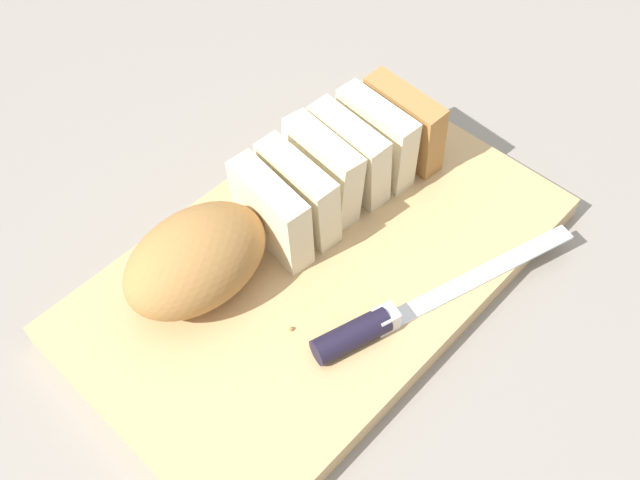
# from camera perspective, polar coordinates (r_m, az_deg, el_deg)

# --- Properties ---
(ground_plane) EXTENTS (3.00, 3.00, 0.00)m
(ground_plane) POSITION_cam_1_polar(r_m,az_deg,el_deg) (0.70, 0.00, -2.78)
(ground_plane) COLOR gray
(cutting_board) EXTENTS (0.47, 0.29, 0.03)m
(cutting_board) POSITION_cam_1_polar(r_m,az_deg,el_deg) (0.69, 0.00, -2.17)
(cutting_board) COLOR tan
(cutting_board) RESTS_ON ground_plane
(bread_loaf) EXTENTS (0.34, 0.11, 0.08)m
(bread_loaf) POSITION_cam_1_polar(r_m,az_deg,el_deg) (0.66, -3.55, 2.60)
(bread_loaf) COLOR #A8753D
(bread_loaf) RESTS_ON cutting_board
(bread_knife) EXTENTS (0.27, 0.09, 0.02)m
(bread_knife) POSITION_cam_1_polar(r_m,az_deg,el_deg) (0.63, 4.86, -6.39)
(bread_knife) COLOR silver
(bread_knife) RESTS_ON cutting_board
(crumb_near_knife) EXTENTS (0.00, 0.00, 0.00)m
(crumb_near_knife) POSITION_cam_1_polar(r_m,az_deg,el_deg) (0.63, -2.27, -6.97)
(crumb_near_knife) COLOR #A8753D
(crumb_near_knife) RESTS_ON cutting_board
(crumb_near_loaf) EXTENTS (0.01, 0.01, 0.01)m
(crumb_near_loaf) POSITION_cam_1_polar(r_m,az_deg,el_deg) (0.70, 0.72, 1.25)
(crumb_near_loaf) COLOR #A8753D
(crumb_near_loaf) RESTS_ON cutting_board
(crumb_stray_left) EXTENTS (0.01, 0.01, 0.01)m
(crumb_stray_left) POSITION_cam_1_polar(r_m,az_deg,el_deg) (0.68, -2.58, -1.14)
(crumb_stray_left) COLOR #A8753D
(crumb_stray_left) RESTS_ON cutting_board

